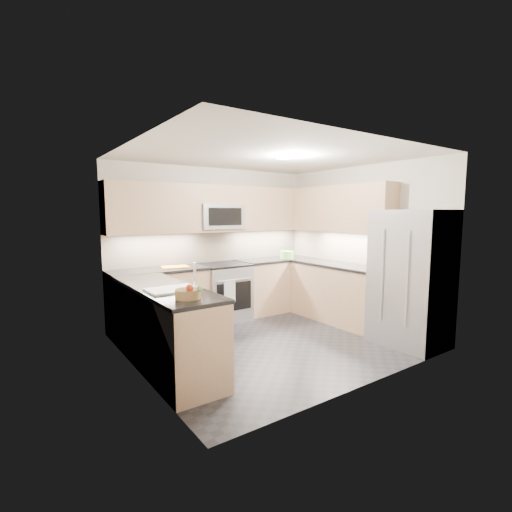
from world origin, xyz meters
name	(u,v)px	position (x,y,z in m)	size (l,w,h in m)	color
floor	(271,341)	(0.00, 0.00, 0.00)	(3.60, 3.20, 0.00)	#232328
ceiling	(271,156)	(0.00, 0.00, 2.50)	(3.60, 3.20, 0.02)	beige
wall_back	(214,243)	(0.00, 1.60, 1.25)	(3.60, 0.02, 2.50)	beige
wall_front	(369,265)	(0.00, -1.60, 1.25)	(3.60, 0.02, 2.50)	beige
wall_left	(136,261)	(-1.80, 0.00, 1.25)	(0.02, 3.20, 2.50)	beige
wall_right	(360,245)	(1.80, 0.00, 1.25)	(0.02, 3.20, 2.50)	beige
base_cab_back_left	(159,302)	(-1.09, 1.30, 0.45)	(1.42, 0.60, 0.90)	tan
base_cab_back_right	(275,285)	(1.09, 1.30, 0.45)	(1.42, 0.60, 0.90)	tan
base_cab_right	(339,294)	(1.50, 0.15, 0.45)	(0.60, 1.70, 0.90)	tan
base_cab_peninsula	(165,329)	(-1.50, 0.00, 0.45)	(0.60, 2.00, 0.90)	tan
countertop_back_left	(158,270)	(-1.09, 1.30, 0.92)	(1.42, 0.63, 0.04)	black
countertop_back_right	(275,260)	(1.09, 1.30, 0.92)	(1.42, 0.63, 0.04)	black
countertop_right	(339,265)	(1.50, 0.15, 0.92)	(0.63, 1.70, 0.04)	black
countertop_peninsula	(164,288)	(-1.50, 0.00, 0.92)	(0.63, 2.00, 0.04)	black
upper_cab_back	(218,209)	(0.00, 1.43, 1.83)	(3.60, 0.35, 0.75)	tan
upper_cab_right	(340,209)	(1.62, 0.28, 1.83)	(0.35, 1.95, 0.75)	tan
backsplash_back	(214,246)	(0.00, 1.60, 1.20)	(3.60, 0.01, 0.51)	tan
backsplash_right	(338,246)	(1.80, 0.45, 1.20)	(0.01, 2.30, 0.51)	tan
gas_range	(224,293)	(0.00, 1.28, 0.46)	(0.76, 0.65, 0.91)	#999CA1
range_cooktop	(224,265)	(0.00, 1.28, 0.92)	(0.76, 0.65, 0.03)	black
oven_door_glass	(234,297)	(0.00, 0.95, 0.45)	(0.62, 0.02, 0.45)	black
oven_handle	(235,280)	(0.00, 0.93, 0.72)	(0.02, 0.02, 0.60)	#B2B5BA
microwave	(219,216)	(0.00, 1.40, 1.70)	(0.76, 0.40, 0.40)	#93969A
microwave_door	(226,217)	(0.00, 1.20, 1.70)	(0.60, 0.01, 0.28)	black
refrigerator	(411,278)	(1.45, -1.15, 0.90)	(0.70, 0.90, 1.80)	#9B9DA2
fridge_handle_left	(407,279)	(1.08, -1.33, 0.95)	(0.02, 0.02, 1.20)	#B2B5BA
fridge_handle_right	(382,275)	(1.08, -0.97, 0.95)	(0.02, 0.02, 1.20)	#B2B5BA
sink_basin	(173,296)	(-1.50, -0.25, 0.88)	(0.52, 0.38, 0.16)	white
faucet	(195,275)	(-1.24, -0.25, 1.08)	(0.03, 0.03, 0.28)	silver
utensil_bowl	(287,255)	(1.24, 1.16, 1.01)	(0.24, 0.24, 0.14)	#7AC755
cutting_board	(175,267)	(-0.81, 1.33, 0.95)	(0.39, 0.28, 0.01)	orange
fruit_basket	(188,294)	(-1.52, -0.69, 0.98)	(0.25, 0.25, 0.09)	#9D7949
fruit_apple	(190,288)	(-1.54, -0.77, 1.05)	(0.07, 0.07, 0.07)	#A62F13
fruit_pear	(200,289)	(-1.47, -0.84, 1.05)	(0.06, 0.06, 0.06)	#67AF4B
dish_towel_check	(230,292)	(-0.11, 0.91, 0.55)	(0.18, 0.01, 0.33)	white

